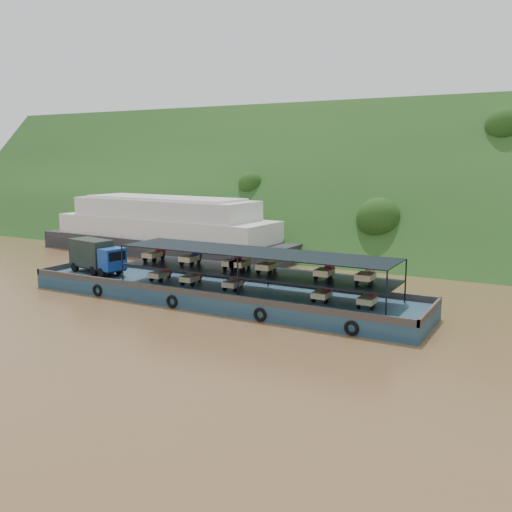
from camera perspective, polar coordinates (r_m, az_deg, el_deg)
The scene contains 4 objects.
ground at distance 48.08m, azimuth 0.37°, elevation -4.49°, with size 160.00×160.00×0.00m, color brown.
hillside at distance 80.98m, azimuth 12.59°, elevation 1.14°, with size 140.00×28.00×28.00m, color #173814.
cargo_barge at distance 48.06m, azimuth -4.76°, elevation -3.20°, with size 35.00×7.18×4.54m.
passenger_ferry at distance 72.24m, azimuth -9.10°, elevation 2.68°, with size 35.44×10.61×7.09m.
Camera 1 is at (22.18, -40.97, 11.87)m, focal length 40.00 mm.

